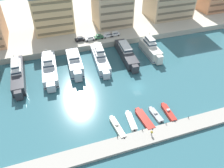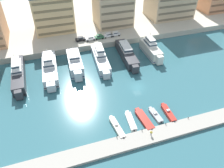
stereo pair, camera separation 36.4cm
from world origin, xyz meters
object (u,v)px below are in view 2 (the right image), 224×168
(yacht_silver_center, at_px, (100,58))
(car_green_mid_left, at_px, (99,37))
(yacht_charcoal_center_right, at_px, (127,53))
(car_white_center_left, at_px, (108,35))
(yacht_ivory_mid_right, at_px, (151,49))
(motorboat_grey_center_left, at_px, (156,115))
(yacht_charcoal_left, at_px, (18,73))
(yacht_silver_mid_left, at_px, (50,67))
(yacht_silver_center_left, at_px, (75,63))
(car_white_left, at_px, (90,38))
(motorboat_cream_far_left, at_px, (117,127))
(motorboat_red_mid_left, at_px, (144,119))
(motorboat_red_center, at_px, (168,113))
(motorboat_white_left, at_px, (131,121))
(pedestrian_near_edge, at_px, (151,133))
(car_black_far_left, at_px, (80,39))
(car_white_center, at_px, (115,34))

(yacht_silver_center, relative_size, car_green_mid_left, 5.25)
(yacht_charcoal_center_right, bearing_deg, car_white_center_left, 101.47)
(yacht_ivory_mid_right, height_order, car_white_center_left, yacht_ivory_mid_right)
(motorboat_grey_center_left, distance_m, car_white_center_left, 45.56)
(yacht_charcoal_left, xyz_separation_m, yacht_ivory_mid_right, (49.22, 0.49, 0.25))
(yacht_silver_mid_left, xyz_separation_m, yacht_silver_center, (18.47, 0.40, -0.03))
(yacht_silver_center_left, relative_size, car_white_left, 4.16)
(yacht_silver_center_left, distance_m, car_white_left, 17.56)
(yacht_ivory_mid_right, relative_size, motorboat_grey_center_left, 2.57)
(car_white_left, bearing_deg, car_white_center_left, 2.99)
(yacht_silver_mid_left, bearing_deg, motorboat_cream_far_left, -65.92)
(yacht_silver_center_left, distance_m, motorboat_grey_center_left, 34.64)
(motorboat_grey_center_left, distance_m, car_white_left, 45.78)
(yacht_silver_center_left, distance_m, motorboat_red_mid_left, 33.48)
(yacht_ivory_mid_right, relative_size, motorboat_red_center, 2.20)
(yacht_silver_center, relative_size, motorboat_white_left, 2.97)
(car_green_mid_left, bearing_deg, yacht_silver_center_left, -131.22)
(yacht_charcoal_left, distance_m, yacht_charcoal_center_right, 39.31)
(motorboat_red_mid_left, relative_size, car_white_center_left, 2.05)
(yacht_ivory_mid_right, xyz_separation_m, motorboat_cream_far_left, (-24.84, -31.25, -1.98))
(yacht_charcoal_center_right, height_order, motorboat_grey_center_left, yacht_charcoal_center_right)
(motorboat_white_left, bearing_deg, motorboat_cream_far_left, -167.49)
(yacht_ivory_mid_right, distance_m, pedestrian_near_edge, 40.47)
(motorboat_cream_far_left, height_order, motorboat_white_left, motorboat_cream_far_left)
(yacht_charcoal_center_right, distance_m, car_black_far_left, 20.96)
(yacht_charcoal_left, xyz_separation_m, motorboat_cream_far_left, (24.38, -30.76, -1.73))
(yacht_silver_mid_left, xyz_separation_m, car_green_mid_left, (22.04, 14.81, 1.14))
(yacht_charcoal_center_right, relative_size, car_white_center_left, 5.16)
(yacht_silver_center, bearing_deg, yacht_ivory_mid_right, -1.37)
(yacht_silver_center, distance_m, motorboat_white_left, 30.85)
(yacht_charcoal_left, distance_m, yacht_silver_mid_left, 10.39)
(motorboat_red_mid_left, distance_m, car_green_mid_left, 45.86)
(car_white_center, bearing_deg, motorboat_grey_center_left, -94.66)
(yacht_silver_mid_left, height_order, motorboat_red_center, yacht_silver_mid_left)
(yacht_silver_center_left, relative_size, motorboat_white_left, 2.41)
(yacht_silver_mid_left, distance_m, car_green_mid_left, 26.57)
(motorboat_white_left, relative_size, car_green_mid_left, 1.77)
(motorboat_red_mid_left, height_order, motorboat_red_center, motorboat_red_center)
(yacht_charcoal_left, height_order, yacht_silver_mid_left, yacht_charcoal_left)
(yacht_charcoal_left, xyz_separation_m, pedestrian_near_edge, (31.62, -35.95, -0.55))
(motorboat_red_mid_left, height_order, car_white_center, car_white_center)
(yacht_silver_center, bearing_deg, car_green_mid_left, 76.08)
(motorboat_grey_center_left, distance_m, pedestrian_near_edge, 7.68)
(yacht_ivory_mid_right, bearing_deg, car_white_left, 144.44)
(yacht_silver_center_left, xyz_separation_m, car_white_center, (20.54, 15.43, 1.03))
(yacht_silver_center, height_order, car_green_mid_left, yacht_silver_center)
(car_white_center_left, xyz_separation_m, pedestrian_near_edge, (-4.72, -51.58, -1.64))
(yacht_charcoal_left, bearing_deg, car_green_mid_left, 25.40)
(motorboat_grey_center_left, bearing_deg, yacht_silver_mid_left, 130.21)
(car_green_mid_left, bearing_deg, car_white_center, 3.29)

